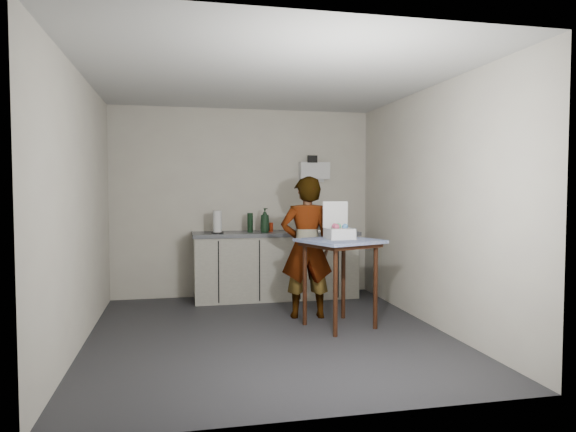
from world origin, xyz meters
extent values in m
plane|color=#29292E|center=(0.00, 0.00, 0.00)|extent=(4.00, 4.00, 0.00)
cube|color=beige|center=(0.00, 1.99, 1.30)|extent=(3.60, 0.02, 2.60)
cube|color=beige|center=(1.79, 0.00, 1.30)|extent=(0.02, 4.00, 2.60)
cube|color=beige|center=(-1.79, 0.00, 1.30)|extent=(0.02, 4.00, 2.60)
cube|color=silver|center=(0.00, 0.00, 2.60)|extent=(3.60, 4.00, 0.01)
cube|color=black|center=(0.40, 1.70, 0.04)|extent=(2.20, 0.52, 0.08)
cube|color=beige|center=(0.40, 1.70, 0.43)|extent=(2.20, 0.58, 0.86)
cube|color=#4C4F56|center=(0.40, 1.70, 0.89)|extent=(2.24, 0.62, 0.05)
cube|color=black|center=(-0.40, 1.41, 0.43)|extent=(0.02, 0.01, 0.80)
cube|color=black|center=(0.13, 1.41, 0.43)|extent=(0.02, 0.01, 0.80)
cube|color=black|center=(0.67, 1.41, 0.43)|extent=(0.01, 0.01, 0.80)
cube|color=black|center=(1.20, 1.41, 0.43)|extent=(0.02, 0.01, 0.80)
cube|color=white|center=(1.00, 1.92, 1.75)|extent=(0.42, 0.16, 0.24)
cube|color=white|center=(1.00, 1.97, 1.61)|extent=(0.30, 0.06, 0.04)
cube|color=black|center=(0.95, 1.83, 1.91)|extent=(0.14, 0.02, 0.10)
cylinder|color=#36170C|center=(0.64, -0.24, 0.44)|extent=(0.05, 0.05, 0.87)
cylinder|color=#36170C|center=(1.15, -0.05, 0.44)|extent=(0.05, 0.05, 0.87)
cylinder|color=#36170C|center=(0.45, 0.26, 0.44)|extent=(0.05, 0.05, 0.87)
cylinder|color=#36170C|center=(0.96, 0.45, 0.44)|extent=(0.05, 0.05, 0.87)
cube|color=#36170C|center=(0.80, 0.11, 0.90)|extent=(0.84, 0.84, 0.04)
cube|color=navy|center=(0.80, 0.11, 0.93)|extent=(0.95, 0.95, 0.03)
imported|color=#B2A593|center=(0.55, 0.58, 0.82)|extent=(0.64, 0.46, 1.63)
imported|color=black|center=(0.24, 1.61, 1.07)|extent=(0.17, 0.17, 0.33)
cylinder|color=red|center=(0.34, 1.74, 0.97)|extent=(0.06, 0.06, 0.12)
cylinder|color=black|center=(0.05, 1.68, 1.04)|extent=(0.08, 0.08, 0.26)
cylinder|color=black|center=(-0.40, 1.61, 0.92)|extent=(0.17, 0.17, 0.02)
cylinder|color=white|center=(-0.40, 1.61, 1.07)|extent=(0.11, 0.11, 0.28)
cube|color=silver|center=(1.06, 1.74, 0.92)|extent=(0.39, 0.29, 0.02)
cylinder|color=silver|center=(0.89, 1.61, 1.05)|extent=(0.01, 0.01, 0.25)
cylinder|color=silver|center=(1.23, 1.61, 1.05)|extent=(0.01, 0.01, 0.25)
cylinder|color=silver|center=(0.89, 1.86, 1.05)|extent=(0.01, 0.01, 0.25)
cylinder|color=silver|center=(1.23, 1.86, 1.05)|extent=(0.01, 0.01, 0.25)
cylinder|color=white|center=(0.96, 1.74, 1.04)|extent=(0.05, 0.21, 0.21)
cylinder|color=white|center=(1.04, 1.74, 1.04)|extent=(0.05, 0.21, 0.21)
cylinder|color=white|center=(1.12, 1.74, 1.04)|extent=(0.05, 0.21, 0.21)
cube|color=white|center=(0.81, 0.16, 0.96)|extent=(0.29, 0.29, 0.01)
cube|color=white|center=(0.82, 0.02, 1.01)|extent=(0.29, 0.02, 0.11)
cube|color=white|center=(0.81, 0.29, 1.01)|extent=(0.29, 0.02, 0.11)
cube|color=white|center=(0.67, 0.15, 1.01)|extent=(0.02, 0.29, 0.11)
cube|color=white|center=(0.95, 0.16, 1.01)|extent=(0.02, 0.29, 0.11)
cube|color=white|center=(0.81, 0.30, 1.21)|extent=(0.29, 0.02, 0.29)
cylinder|color=white|center=(0.81, 0.16, 1.01)|extent=(0.19, 0.19, 0.11)
sphere|color=#F75B8B|center=(0.77, 0.12, 1.09)|extent=(0.07, 0.07, 0.07)
sphere|color=#5396E3|center=(0.86, 0.12, 1.09)|extent=(0.07, 0.07, 0.07)
sphere|color=#63F295|center=(0.81, 0.20, 1.09)|extent=(0.07, 0.07, 0.07)
sphere|color=#F75B8B|center=(0.77, 0.20, 1.09)|extent=(0.07, 0.07, 0.07)
camera|label=1|loc=(-0.89, -5.14, 1.49)|focal=32.00mm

